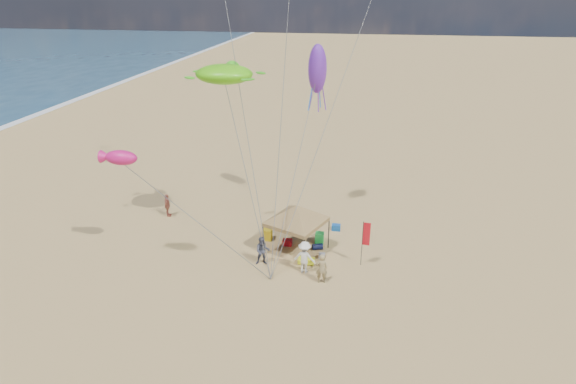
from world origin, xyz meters
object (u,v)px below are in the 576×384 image
at_px(cooler_red, 287,242).
at_px(person_near_c, 305,257).
at_px(chair_green, 319,238).
at_px(chair_yellow, 268,234).
at_px(person_near_a, 322,268).
at_px(feather_flag, 365,236).
at_px(canopy_tent, 297,207).
at_px(cooler_blue, 336,227).
at_px(person_far_a, 167,205).
at_px(person_near_b, 263,251).
at_px(beach_cart, 306,261).

xyz_separation_m(cooler_red, person_near_c, (1.39, -2.70, 0.73)).
height_order(cooler_red, chair_green, chair_green).
bearing_deg(chair_yellow, person_near_a, -47.19).
relative_size(feather_flag, chair_yellow, 3.85).
bearing_deg(chair_green, feather_flag, -37.19).
xyz_separation_m(canopy_tent, cooler_blue, (2.08, 2.97, -2.63)).
distance_m(feather_flag, person_near_c, 3.47).
bearing_deg(person_far_a, chair_green, -115.19).
relative_size(person_near_a, person_near_c, 0.91).
bearing_deg(canopy_tent, cooler_blue, 54.95).
xyz_separation_m(person_near_a, person_near_b, (-3.37, 1.21, -0.00)).
bearing_deg(chair_green, person_far_a, 169.15).
bearing_deg(feather_flag, canopy_tent, 166.89).
xyz_separation_m(beach_cart, person_near_c, (0.01, -0.84, 0.72)).
xyz_separation_m(chair_green, person_near_b, (-2.84, -2.82, 0.49)).
distance_m(chair_green, person_far_a, 10.58).
height_order(cooler_blue, person_near_a, person_near_a).
bearing_deg(beach_cart, person_near_a, -58.47).
relative_size(chair_yellow, person_far_a, 0.45).
bearing_deg(person_far_a, feather_flag, -121.42).
xyz_separation_m(cooler_red, person_near_a, (2.38, -3.50, 0.65)).
xyz_separation_m(canopy_tent, chair_yellow, (-1.92, 1.06, -2.47)).
relative_size(chair_green, person_far_a, 0.45).
height_order(chair_yellow, person_near_c, person_near_c).
relative_size(chair_green, person_near_b, 0.42).
bearing_deg(person_near_b, feather_flag, -2.78).
xyz_separation_m(person_near_b, person_far_a, (-7.54, 4.81, -0.05)).
relative_size(cooler_blue, person_near_a, 0.32).
relative_size(canopy_tent, cooler_blue, 9.32).
distance_m(feather_flag, chair_green, 3.65).
relative_size(person_near_a, person_near_b, 1.00).
bearing_deg(person_near_b, chair_green, 33.72).
bearing_deg(person_far_a, canopy_tent, -123.06).
xyz_separation_m(cooler_blue, chair_green, (-0.86, -1.86, 0.16)).
xyz_separation_m(beach_cart, person_near_a, (1.00, -1.63, 0.64)).
xyz_separation_m(canopy_tent, beach_cart, (0.76, -1.28, -2.62)).
relative_size(cooler_red, person_near_a, 0.32).
bearing_deg(cooler_red, cooler_blue, 41.32).
bearing_deg(beach_cart, feather_flag, 6.78).
distance_m(cooler_blue, person_far_a, 11.25).
xyz_separation_m(person_near_a, person_far_a, (-10.91, 6.01, -0.05)).
bearing_deg(person_far_a, cooler_red, -120.76).
xyz_separation_m(feather_flag, person_near_b, (-5.50, -0.80, -0.98)).
distance_m(canopy_tent, person_near_c, 2.95).
bearing_deg(person_far_a, person_near_b, -136.85).
bearing_deg(cooler_blue, cooler_red, -138.68).
distance_m(chair_green, beach_cart, 2.44).
bearing_deg(cooler_blue, chair_green, -114.73).
distance_m(cooler_red, person_near_c, 3.12).
height_order(cooler_red, person_near_c, person_near_c).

